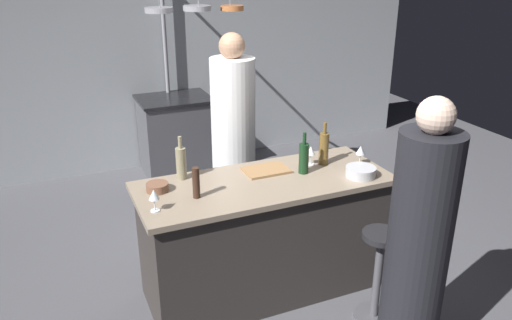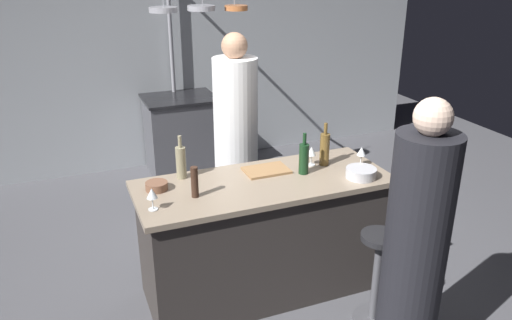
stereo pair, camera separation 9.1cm
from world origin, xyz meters
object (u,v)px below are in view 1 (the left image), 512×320
at_px(wine_glass_near_right_guest, 154,196).
at_px(wine_bottle_amber, 324,148).
at_px(chef, 234,145).
at_px(guest_right, 418,250).
at_px(mixing_bowl_steel, 361,172).
at_px(cutting_board, 266,170).
at_px(wine_glass_near_left_guest, 360,151).
at_px(wine_glass_by_chef, 311,151).
at_px(wine_bottle_red, 304,158).
at_px(bar_stool_right, 378,272).
at_px(wine_bottle_white, 181,163).
at_px(mixing_bowl_wooden, 157,187).
at_px(pepper_mill, 196,183).
at_px(stove_range, 176,135).

bearing_deg(wine_glass_near_right_guest, wine_bottle_amber, 10.55).
relative_size(chef, guest_right, 1.05).
bearing_deg(mixing_bowl_steel, cutting_board, 149.06).
xyz_separation_m(wine_bottle_amber, wine_glass_near_right_guest, (-1.34, -0.25, -0.02)).
xyz_separation_m(wine_bottle_amber, mixing_bowl_steel, (0.13, -0.31, -0.09)).
bearing_deg(wine_glass_near_left_guest, chef, 124.94).
bearing_deg(wine_glass_by_chef, chef, 111.35).
height_order(wine_bottle_amber, wine_glass_by_chef, wine_bottle_amber).
xyz_separation_m(cutting_board, wine_bottle_red, (0.24, -0.13, 0.11)).
bearing_deg(cutting_board, wine_glass_near_right_guest, -161.85).
bearing_deg(bar_stool_right, wine_bottle_amber, 92.82).
height_order(wine_bottle_white, wine_bottle_red, wine_bottle_white).
xyz_separation_m(guest_right, wine_glass_near_left_guest, (0.27, 1.00, 0.22)).
relative_size(wine_glass_near_left_guest, mixing_bowl_wooden, 0.97).
xyz_separation_m(pepper_mill, wine_glass_near_right_guest, (-0.29, -0.08, 0.00)).
xyz_separation_m(cutting_board, mixing_bowl_steel, (0.58, -0.35, 0.03)).
bearing_deg(wine_glass_by_chef, wine_bottle_red, -136.36).
bearing_deg(pepper_mill, wine_bottle_amber, 9.26).
distance_m(wine_glass_by_chef, mixing_bowl_steel, 0.41).
bearing_deg(bar_stool_right, wine_glass_by_chef, 99.85).
xyz_separation_m(pepper_mill, wine_bottle_amber, (1.05, 0.17, 0.02)).
height_order(chef, mixing_bowl_wooden, chef).
bearing_deg(pepper_mill, mixing_bowl_steel, -6.62).
bearing_deg(wine_glass_near_right_guest, wine_glass_near_left_guest, 4.89).
bearing_deg(wine_bottle_white, bar_stool_right, -39.07).
xyz_separation_m(chef, wine_glass_by_chef, (0.31, -0.80, 0.17)).
height_order(stove_range, bar_stool_right, stove_range).
xyz_separation_m(cutting_board, wine_bottle_amber, (0.45, -0.04, 0.12)).
height_order(wine_bottle_amber, mixing_bowl_wooden, wine_bottle_amber).
bearing_deg(bar_stool_right, wine_glass_near_left_guest, 70.71).
height_order(wine_bottle_white, mixing_bowl_steel, wine_bottle_white).
bearing_deg(guest_right, wine_bottle_white, 129.04).
relative_size(pepper_mill, mixing_bowl_steel, 0.97).
distance_m(stove_range, wine_glass_near_left_guest, 2.64).
relative_size(wine_bottle_red, wine_glass_near_left_guest, 2.10).
relative_size(stove_range, mixing_bowl_steel, 4.11).
relative_size(pepper_mill, wine_glass_near_left_guest, 1.44).
height_order(chef, wine_glass_near_left_guest, chef).
xyz_separation_m(guest_right, pepper_mill, (-1.03, 0.95, 0.22)).
bearing_deg(wine_glass_by_chef, cutting_board, 177.76).
bearing_deg(wine_glass_near_right_guest, wine_bottle_red, 8.11).
bearing_deg(bar_stool_right, wine_glass_near_right_guest, 160.94).
height_order(wine_bottle_white, wine_glass_near_left_guest, wine_bottle_white).
bearing_deg(cutting_board, stove_range, 91.98).
bearing_deg(wine_glass_by_chef, pepper_mill, -168.26).
height_order(bar_stool_right, wine_bottle_amber, wine_bottle_amber).
xyz_separation_m(stove_range, wine_glass_by_chef, (0.44, -2.32, 0.56)).
bearing_deg(mixing_bowl_wooden, wine_bottle_amber, -1.29).
xyz_separation_m(pepper_mill, wine_glass_near_left_guest, (1.30, 0.06, 0.00)).
relative_size(wine_bottle_red, mixing_bowl_steel, 1.41).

